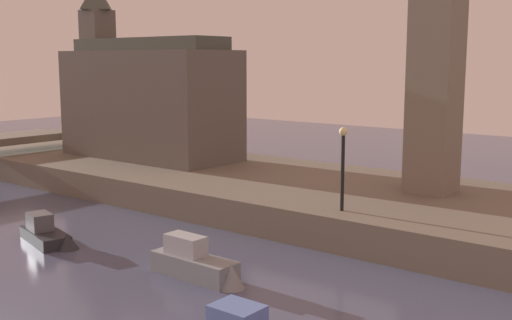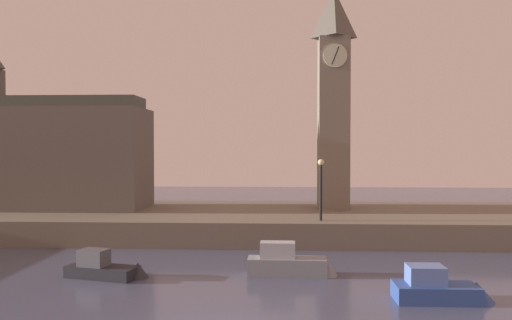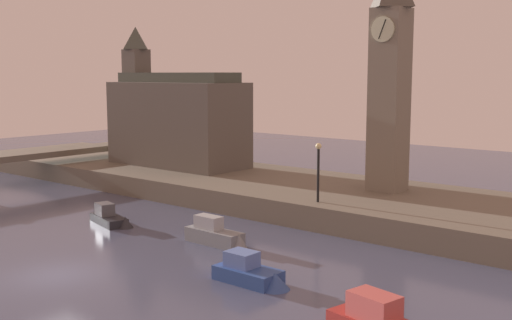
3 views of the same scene
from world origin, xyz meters
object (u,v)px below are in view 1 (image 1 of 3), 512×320
(boat_barge_dark, at_px, (50,235))
(streetlamp, at_px, (343,158))
(clock_tower, at_px, (438,26))
(parliament_hall, at_px, (145,98))
(boat_cruiser_grey, at_px, (199,264))

(boat_barge_dark, bearing_deg, streetlamp, 37.94)
(clock_tower, bearing_deg, parliament_hall, -177.67)
(streetlamp, bearing_deg, boat_cruiser_grey, -104.62)
(parliament_hall, distance_m, boat_barge_dark, 16.17)
(clock_tower, distance_m, parliament_hall, 19.87)
(boat_cruiser_grey, bearing_deg, clock_tower, 76.48)
(boat_barge_dark, bearing_deg, clock_tower, 50.95)
(clock_tower, xyz_separation_m, parliament_hall, (-19.45, -0.79, -3.99))
(streetlamp, distance_m, boat_barge_dark, 12.91)
(clock_tower, xyz_separation_m, boat_cruiser_grey, (-3.11, -12.95, -8.83))
(parliament_hall, bearing_deg, boat_cruiser_grey, -36.65)
(parliament_hall, xyz_separation_m, boat_barge_dark, (8.29, -12.96, -4.98))
(clock_tower, bearing_deg, boat_cruiser_grey, -103.52)
(clock_tower, height_order, boat_cruiser_grey, clock_tower)
(parliament_hall, xyz_separation_m, streetlamp, (18.13, -5.29, -1.63))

